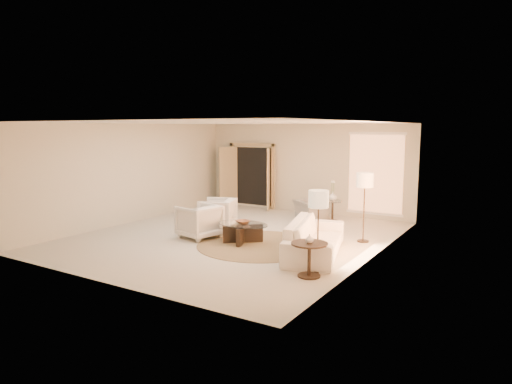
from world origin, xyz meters
The scene contains 18 objects.
room centered at (0.00, 0.00, 1.40)m, with size 7.04×8.04×2.83m.
windows_right centered at (3.45, 0.10, 1.35)m, with size 0.10×6.40×2.40m, color #F69F62, non-canonical shape.
window_back_corner centered at (2.30, 3.95, 1.35)m, with size 1.70×0.10×2.40m, color #F69F62, non-canonical shape.
curtains_right centered at (3.40, 1.00, 1.30)m, with size 0.06×5.20×2.60m, color tan, non-canonical shape.
french_doors centered at (-1.90, 3.82, 1.07)m, with size 1.95×0.66×2.16m.
area_rug centered at (0.97, -0.38, 0.01)m, with size 2.88×2.88×0.01m, color #46351F.
sofa centered at (2.38, -0.44, 0.37)m, with size 2.53×0.99×0.74m, color white.
armchair_left centered at (-0.91, 0.57, 0.44)m, with size 0.86×0.81×0.89m, color white.
armchair_right centered at (-0.65, -0.54, 0.45)m, with size 0.88×0.82×0.90m, color white.
accent_chair centered at (0.74, 2.91, 0.39)m, with size 0.89×0.58×0.78m, color gray.
coffee_table centered at (0.53, -0.40, 0.29)m, with size 1.55×1.55×0.46m.
end_table centered at (2.90, -1.83, 0.43)m, with size 0.67×0.67×0.63m.
side_table centered at (1.38, 3.00, 0.37)m, with size 0.53×0.53×0.62m.
floor_lamp_near centered at (2.90, 1.18, 1.40)m, with size 0.40×0.40×1.64m.
floor_lamp_far centered at (2.90, -1.46, 1.31)m, with size 0.37×0.37×1.54m.
bowl centered at (0.53, -0.40, 0.50)m, with size 0.32×0.32×0.08m, color brown.
end_vase centered at (2.90, -1.83, 0.70)m, with size 0.15×0.15×0.16m, color white.
side_vase centered at (1.38, 3.00, 0.74)m, with size 0.25×0.25×0.26m, color white.
Camera 1 is at (6.26, -9.12, 2.67)m, focal length 32.00 mm.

